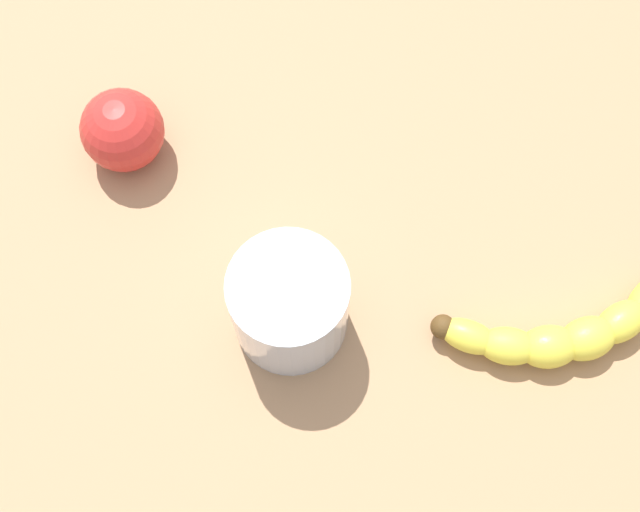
% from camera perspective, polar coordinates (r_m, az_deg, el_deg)
% --- Properties ---
extents(wooden_tabletop, '(1.20, 1.20, 0.03)m').
position_cam_1_polar(wooden_tabletop, '(0.77, 3.45, -4.21)').
color(wooden_tabletop, '#AA7E58').
rests_on(wooden_tabletop, ground).
extents(banana, '(0.08, 0.21, 0.04)m').
position_cam_1_polar(banana, '(0.76, 15.37, -4.69)').
color(banana, yellow).
rests_on(banana, wooden_tabletop).
extents(smoothie_glass, '(0.10, 0.10, 0.09)m').
position_cam_1_polar(smoothie_glass, '(0.71, -1.95, -3.52)').
color(smoothie_glass, silver).
rests_on(smoothie_glass, wooden_tabletop).
extents(apple_fruit, '(0.07, 0.07, 0.07)m').
position_cam_1_polar(apple_fruit, '(0.80, -12.53, 7.86)').
color(apple_fruit, red).
rests_on(apple_fruit, wooden_tabletop).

